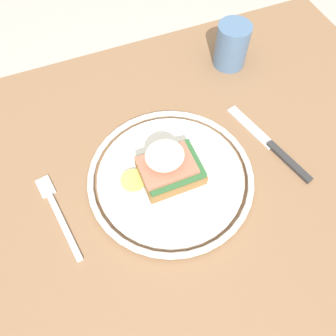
# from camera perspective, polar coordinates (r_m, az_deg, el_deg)

# --- Properties ---
(ground_plane) EXTENTS (6.00, 6.00, 0.00)m
(ground_plane) POSITION_cam_1_polar(r_m,az_deg,el_deg) (1.25, 0.21, -18.43)
(ground_plane) COLOR #B2ADA3
(dining_table) EXTENTS (0.97, 0.68, 0.76)m
(dining_table) POSITION_cam_1_polar(r_m,az_deg,el_deg) (0.66, 0.38, -7.47)
(dining_table) COLOR #846042
(dining_table) RESTS_ON ground_plane
(plate) EXTENTS (0.27, 0.27, 0.02)m
(plate) POSITION_cam_1_polar(r_m,az_deg,el_deg) (0.53, 0.00, -1.48)
(plate) COLOR silver
(plate) RESTS_ON dining_table
(sandwich) EXTENTS (0.12, 0.07, 0.07)m
(sandwich) POSITION_cam_1_polar(r_m,az_deg,el_deg) (0.50, -0.26, 0.50)
(sandwich) COLOR olive
(sandwich) RESTS_ON plate
(fork) EXTENTS (0.04, 0.16, 0.00)m
(fork) POSITION_cam_1_polar(r_m,az_deg,el_deg) (0.54, -18.68, -7.28)
(fork) COLOR silver
(fork) RESTS_ON dining_table
(knife) EXTENTS (0.06, 0.19, 0.01)m
(knife) POSITION_cam_1_polar(r_m,az_deg,el_deg) (0.59, 18.00, 3.34)
(knife) COLOR #2D2D2D
(knife) RESTS_ON dining_table
(cup) EXTENTS (0.06, 0.06, 0.09)m
(cup) POSITION_cam_1_polar(r_m,az_deg,el_deg) (0.69, 11.04, 20.32)
(cup) COLOR slate
(cup) RESTS_ON dining_table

